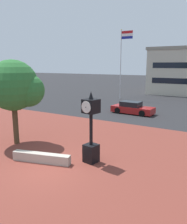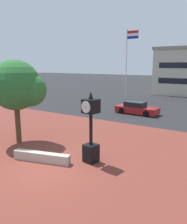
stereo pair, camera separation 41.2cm
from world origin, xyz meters
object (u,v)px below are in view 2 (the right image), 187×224
(car_street_mid, at_px, (137,109))
(flagpole_primary, at_px, (128,58))
(plaza_tree, at_px, (19,86))
(street_clock, at_px, (91,130))

(car_street_mid, relative_size, flagpole_primary, 0.44)
(car_street_mid, bearing_deg, plaza_tree, -10.45)
(street_clock, xyz_separation_m, car_street_mid, (-2.71, 12.75, -1.17))
(car_street_mid, bearing_deg, street_clock, 14.34)
(street_clock, xyz_separation_m, plaza_tree, (-5.58, 0.11, 1.99))
(car_street_mid, height_order, flagpole_primary, flagpole_primary)
(street_clock, height_order, plaza_tree, plaza_tree)
(plaza_tree, height_order, car_street_mid, plaza_tree)
(plaza_tree, distance_m, car_street_mid, 13.34)
(plaza_tree, bearing_deg, flagpole_primary, 96.48)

